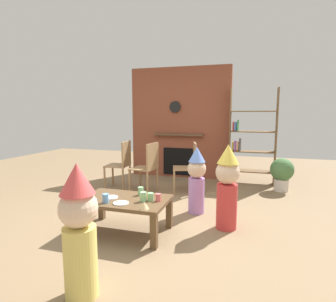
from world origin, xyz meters
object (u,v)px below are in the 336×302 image
Objects in this scene: child_in_pink at (227,185)px; dining_chair_left at (122,162)px; paper_cup_far_right at (106,198)px; child_by_the_chairs at (197,178)px; dining_chair_middle at (148,165)px; coffee_table at (124,204)px; paper_cup_far_left at (158,197)px; paper_cup_center at (140,191)px; paper_plate_front at (111,197)px; dining_chair_right at (189,164)px; paper_cup_near_right at (151,197)px; child_with_cone_hat at (79,228)px; paper_cup_near_left at (143,197)px; bookshelf at (248,141)px; paper_plate_rear at (121,203)px; birthday_cake_slice at (144,205)px; potted_plant_tall at (282,172)px.

dining_chair_left is at bearing -53.65° from child_in_pink.
paper_cup_far_right is at bearing 5.25° from child_in_pink.
child_by_the_chairs reaches higher than dining_chair_middle.
child_by_the_chairs is 1.22m from dining_chair_middle.
paper_cup_far_left is (0.42, 0.03, 0.11)m from coffee_table.
paper_plate_front is (-0.29, -0.21, -0.04)m from paper_cup_center.
child_by_the_chairs reaches higher than paper_cup_center.
coffee_table is 1.90m from dining_chair_right.
paper_cup_near_right is 0.89× the size of paper_cup_far_right.
paper_cup_near_left is at bearing -12.66° from child_with_cone_hat.
bookshelf reaches higher than child_by_the_chairs.
child_by_the_chairs reaches higher than dining_chair_right.
bookshelf is 2.13m from dining_chair_middle.
child_in_pink is 2.39m from dining_chair_left.
paper_cup_far_left is 1.21m from child_with_cone_hat.
paper_cup_near_right reaches higher than paper_cup_far_left.
child_with_cone_hat is at bearing 106.33° from dining_chair_left.
child_in_pink is (1.11, 0.64, 0.13)m from paper_plate_rear.
paper_plate_front is 0.16× the size of child_with_cone_hat.
birthday_cake_slice is 0.11× the size of dining_chair_middle.
paper_cup_near_left is 0.42m from paper_plate_front.
coffee_table is 1.15× the size of dining_chair_right.
child_with_cone_hat is at bearing -100.71° from paper_cup_far_left.
dining_chair_middle reaches higher than paper_cup_near_right.
child_by_the_chairs is (0.86, 0.91, 0.08)m from paper_plate_front.
child_with_cone_hat is 2.78m from dining_chair_middle.
birthday_cake_slice is at bearing 73.65° from dining_chair_right.
coffee_table is 1.94m from dining_chair_left.
paper_plate_rear is 1.29m from child_in_pink.
paper_cup_far_left is at bearing 19.84° from paper_cup_near_left.
paper_cup_center is 0.36m from paper_plate_front.
child_in_pink is at bearing 41.74° from birthday_cake_slice.
paper_cup_near_right is at bearing 25.23° from paper_cup_far_right.
bookshelf is 2.54m from dining_chair_left.
paper_cup_near_right is 0.27m from birthday_cake_slice.
dining_chair_middle is at bearing 95.01° from paper_plate_front.
dining_chair_left is at bearing 122.93° from paper_cup_near_left.
birthday_cake_slice is 0.92m from child_with_cone_hat.
dining_chair_middle is at bearing 101.27° from paper_plate_rear.
child_with_cone_hat is at bearing 37.40° from child_in_pink.
paper_plate_front is 0.18× the size of child_by_the_chairs.
dining_chair_right is at bearing 89.30° from birthday_cake_slice.
dining_chair_middle is at bearing 109.74° from birthday_cake_slice.
coffee_table is 1.26m from child_in_pink.
paper_cup_far_right reaches higher than paper_plate_rear.
child_with_cone_hat is at bearing 70.77° from dining_chair_right.
bookshelf is 10.88× the size of paper_plate_rear.
potted_plant_tall reaches higher than coffee_table.
paper_cup_center is 1.83m from dining_chair_left.
dining_chair_middle is at bearing 109.14° from paper_cup_near_left.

